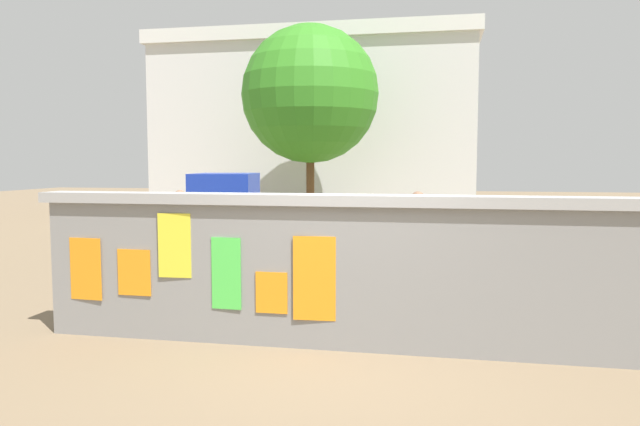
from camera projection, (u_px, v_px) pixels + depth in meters
name	position (u px, v px, depth m)	size (l,w,h in m)	color
ground	(396.00, 248.00, 14.50)	(60.00, 60.00, 0.00)	#7A664C
poster_wall	(346.00, 270.00, 6.61)	(7.32, 0.42, 1.72)	gray
auto_rickshaw_truck	(274.00, 220.00, 12.08)	(3.78, 2.01, 1.85)	black
motorcycle	(528.00, 250.00, 10.90)	(1.89, 0.63, 0.87)	black
bicycle_near	(578.00, 290.00, 7.98)	(1.69, 0.49, 0.95)	black
person_walking	(417.00, 232.00, 9.35)	(0.39, 0.39, 1.62)	purple
person_bystander	(181.00, 228.00, 9.83)	(0.45, 0.45, 1.62)	yellow
tree_roadside	(310.00, 95.00, 17.95)	(4.14, 4.14, 6.18)	brown
building_background	(316.00, 126.00, 23.16)	(12.22, 4.73, 6.91)	silver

